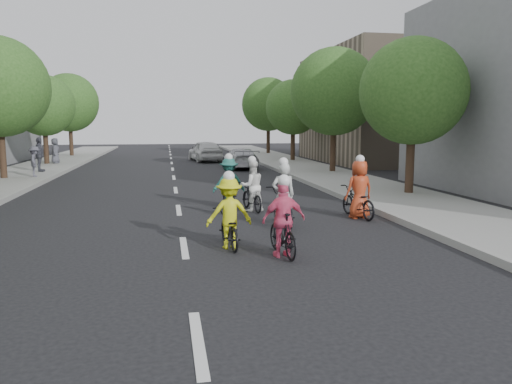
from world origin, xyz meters
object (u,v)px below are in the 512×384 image
object	(u,v)px
cyclist_4	(252,191)
follow_car_trail	(205,151)
cyclist_0	(229,220)
cyclist_5	(229,187)
cyclist_2	(283,227)
spectator_1	(39,155)
spectator_0	(35,161)
cyclist_1	(283,204)
cyclist_3	(358,196)
spectator_2	(55,151)
follow_car_lead	(240,158)

from	to	relation	value
cyclist_4	follow_car_trail	xyz separation A→B (m)	(0.18, 21.67, 0.16)
cyclist_0	cyclist_5	xyz separation A→B (m)	(0.66, 5.36, 0.06)
cyclist_2	follow_car_trail	world-z (taller)	cyclist_2
spectator_1	spectator_0	bearing A→B (deg)	-176.60
cyclist_1	spectator_0	bearing A→B (deg)	-55.31
cyclist_2	spectator_0	world-z (taller)	cyclist_2
cyclist_4	cyclist_0	bearing A→B (deg)	64.28
cyclist_4	follow_car_trail	distance (m)	21.67
cyclist_3	spectator_2	distance (m)	25.01
cyclist_5	spectator_2	world-z (taller)	spectator_2
cyclist_3	spectator_0	size ratio (longest dim) A/B	1.23
spectator_0	spectator_1	distance (m)	2.74
cyclist_3	cyclist_4	xyz separation A→B (m)	(-2.89, 1.75, -0.03)
cyclist_4	cyclist_3	bearing A→B (deg)	138.82
cyclist_2	follow_car_lead	size ratio (longest dim) A/B	0.40
cyclist_1	cyclist_3	distance (m)	2.58
spectator_0	follow_car_lead	bearing A→B (deg)	-83.04
cyclist_2	follow_car_lead	distance (m)	20.96
cyclist_4	spectator_1	world-z (taller)	spectator_1
cyclist_0	cyclist_4	xyz separation A→B (m)	(1.31, 4.65, -0.02)
follow_car_lead	follow_car_trail	size ratio (longest dim) A/B	0.94
cyclist_1	spectator_2	distance (m)	24.51
follow_car_lead	spectator_0	size ratio (longest dim) A/B	2.84
spectator_2	cyclist_4	bearing A→B (deg)	-150.98
follow_car_trail	cyclist_4	bearing A→B (deg)	80.73
cyclist_3	spectator_2	xyz separation A→B (m)	(-12.88, 21.44, 0.34)
cyclist_0	spectator_0	xyz separation A→B (m)	(-7.83, 15.51, 0.27)
cyclist_3	follow_car_trail	distance (m)	23.58
cyclist_4	follow_car_lead	size ratio (longest dim) A/B	0.41
cyclist_2	follow_car_trail	bearing A→B (deg)	-97.50
cyclist_0	cyclist_1	size ratio (longest dim) A/B	0.88
cyclist_5	spectator_2	size ratio (longest dim) A/B	1.08
follow_car_lead	follow_car_trail	bearing A→B (deg)	-77.11
spectator_2	spectator_0	bearing A→B (deg)	-172.39
follow_car_trail	spectator_2	bearing A→B (deg)	2.23
cyclist_1	spectator_1	world-z (taller)	spectator_1
spectator_2	follow_car_trail	bearing A→B (deg)	-76.84
cyclist_3	cyclist_4	size ratio (longest dim) A/B	1.06
cyclist_5	follow_car_lead	bearing A→B (deg)	-106.40
cyclist_1	spectator_1	distance (m)	18.91
cyclist_1	cyclist_2	xyz separation A→B (m)	(-0.71, -3.07, 0.02)
cyclist_2	cyclist_3	size ratio (longest dim) A/B	0.92
spectator_0	cyclist_5	bearing A→B (deg)	-154.92
cyclist_0	spectator_1	size ratio (longest dim) A/B	0.92
cyclist_4	follow_car_lead	distance (m)	15.39
cyclist_1	cyclist_2	size ratio (longest dim) A/B	1.14
cyclist_2	cyclist_3	world-z (taller)	cyclist_3
follow_car_trail	spectator_2	world-z (taller)	spectator_2
cyclist_5	spectator_2	xyz separation A→B (m)	(-9.34, 18.98, 0.29)
cyclist_4	spectator_2	world-z (taller)	spectator_2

